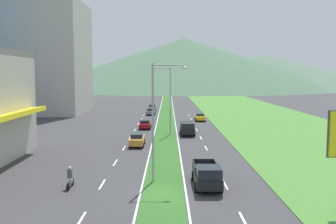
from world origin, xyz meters
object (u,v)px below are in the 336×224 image
car_1 (145,124)px  car_3 (152,107)px  motorcycle_rider (70,179)px  pickup_truck_0 (207,175)px  car_2 (137,140)px  pickup_truck_1 (187,128)px  street_lamp_mid (168,97)px  car_4 (151,112)px  street_lamp_near (156,115)px  car_0 (200,117)px

car_1 → car_3: 30.95m
car_1 → motorcycle_rider: size_ratio=2.11×
car_3 → pickup_truck_0: pickup_truck_0 is taller
car_2 → pickup_truck_1: size_ratio=0.84×
pickup_truck_0 → pickup_truck_1: same height
pickup_truck_0 → pickup_truck_1: 25.78m
street_lamp_mid → car_1: (-3.93, 6.82, -5.00)m
car_3 → motorcycle_rider: (-3.88, -63.51, -0.05)m
car_2 → street_lamp_mid: bearing=-26.0°
car_4 → pickup_truck_0: bearing=-172.5°
car_2 → pickup_truck_0: 18.69m
pickup_truck_0 → car_3: bearing=-173.6°
street_lamp_mid → car_3: 38.30m
car_4 → pickup_truck_1: 28.56m
motorcycle_rider → pickup_truck_1: bearing=-22.5°
car_2 → motorcycle_rider: size_ratio=2.27×
street_lamp_near → street_lamp_mid: size_ratio=0.99×
street_lamp_near → car_1: bearing=95.4°
car_4 → pickup_truck_1: size_ratio=0.83×
car_2 → motorcycle_rider: bearing=167.5°
car_2 → car_4: car_2 is taller
car_1 → motorcycle_rider: bearing=173.0°
pickup_truck_0 → car_1: bearing=-167.8°
pickup_truck_1 → street_lamp_mid: bearing=-84.5°
car_2 → car_1: bearing=-0.3°
street_lamp_mid → motorcycle_rider: 27.40m
car_2 → pickup_truck_1: pickup_truck_1 is taller
street_lamp_mid → car_1: bearing=119.9°
car_4 → car_3: bearing=0.4°
car_2 → pickup_truck_0: bearing=-157.7°
car_0 → car_1: (-10.17, -10.49, 0.01)m
car_0 → motorcycle_rider: (-14.15, -43.05, -0.00)m
street_lamp_mid → car_0: street_lamp_mid is taller
street_lamp_mid → car_0: (6.24, 17.31, -5.01)m
street_lamp_mid → motorcycle_rider: street_lamp_mid is taller
car_2 → motorcycle_rider: (-3.90, -17.54, -0.07)m
car_3 → car_2: bearing=-180.0°
car_0 → car_4: bearing=-136.4°
street_lamp_mid → car_3: (-4.03, 37.76, -4.95)m
street_lamp_near → street_lamp_mid: street_lamp_mid is taller
car_0 → pickup_truck_1: pickup_truck_1 is taller
car_1 → pickup_truck_1: bearing=-133.9°
car_4 → pickup_truck_1: bearing=-166.2°
car_0 → pickup_truck_0: 42.93m
motorcycle_rider → car_0: bearing=-18.2°
car_1 → car_2: car_2 is taller
street_lamp_mid → pickup_truck_0: bearing=-83.1°
car_4 → motorcycle_rider: size_ratio=2.23×
street_lamp_mid → car_3: street_lamp_mid is taller
street_lamp_near → car_2: street_lamp_near is taller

